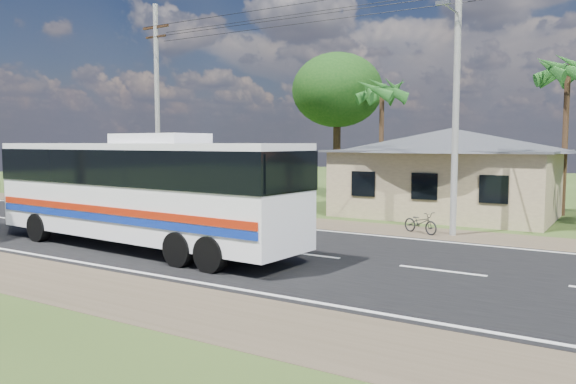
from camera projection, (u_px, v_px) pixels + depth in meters
name	position (u px, v px, depth m)	size (l,w,h in m)	color
ground	(305.00, 255.00, 18.34)	(120.00, 120.00, 0.00)	#2C4217
road	(305.00, 255.00, 18.34)	(120.00, 16.00, 0.03)	black
house	(450.00, 163.00, 28.59)	(12.40, 10.00, 5.00)	tan
utility_poles	(448.00, 89.00, 21.93)	(32.80, 2.22, 11.00)	#9E9E99
palm_mid	(568.00, 72.00, 27.69)	(2.80, 2.80, 8.20)	#47301E
palm_far	(382.00, 92.00, 33.41)	(2.80, 2.80, 7.70)	#47301E
tree_behind_house	(337.00, 91.00, 37.16)	(6.00, 6.00, 9.61)	#47301E
coach_bus	(139.00, 184.00, 19.16)	(12.89, 3.48, 3.96)	white
motorcycle	(420.00, 223.00, 22.63)	(0.59, 1.70, 0.90)	black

